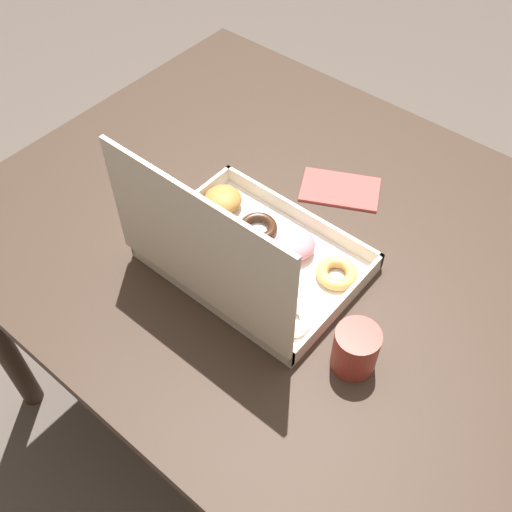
# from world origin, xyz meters

# --- Properties ---
(ground_plane) EXTENTS (8.00, 8.00, 0.00)m
(ground_plane) POSITION_xyz_m (0.00, 0.00, 0.00)
(ground_plane) COLOR #564C44
(dining_table) EXTENTS (1.24, 0.98, 0.74)m
(dining_table) POSITION_xyz_m (0.00, 0.00, 0.65)
(dining_table) COLOR #38281E
(dining_table) RESTS_ON ground_plane
(donut_box) EXTENTS (0.38, 0.28, 0.29)m
(donut_box) POSITION_xyz_m (0.02, 0.13, 0.79)
(donut_box) COLOR silver
(donut_box) RESTS_ON dining_table
(coffee_mug) EXTENTS (0.07, 0.07, 0.09)m
(coffee_mug) POSITION_xyz_m (-0.25, 0.16, 0.78)
(coffee_mug) COLOR #A3382D
(coffee_mug) RESTS_ON dining_table
(paper_napkin) EXTENTS (0.19, 0.16, 0.01)m
(paper_napkin) POSITION_xyz_m (0.00, -0.16, 0.74)
(paper_napkin) COLOR #CC4C47
(paper_napkin) RESTS_ON dining_table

